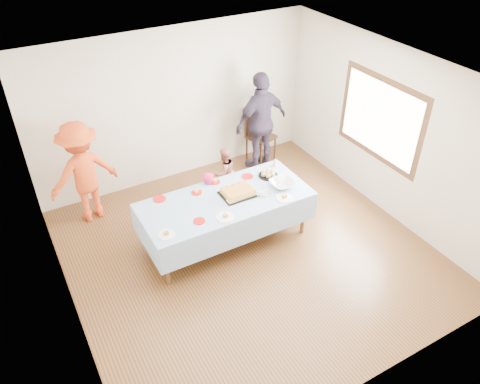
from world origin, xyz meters
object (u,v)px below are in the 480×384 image
Objects in this scene: birthday_cake at (238,192)px; adult_left at (83,172)px; party_table at (225,202)px; dining_chair at (258,131)px.

birthday_cake is 0.30× the size of adult_left.
party_table is 2.54m from dining_chair.
adult_left is (-1.84, 1.60, 0.02)m from birthday_cake.
party_table is 2.29m from adult_left.
adult_left is at bearing 138.99° from birthday_cake.
dining_chair reaches higher than birthday_cake.
adult_left is (-1.63, 1.61, 0.12)m from party_table.
adult_left reaches higher than birthday_cake.
adult_left is (-3.33, -0.28, 0.27)m from dining_chair.
dining_chair is at bearing 51.75° from birthday_cake.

